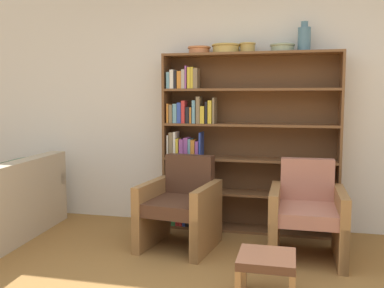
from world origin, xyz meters
TOP-DOWN VIEW (x-y plane):
  - wall_back at (0.00, 2.49)m, footprint 12.00×0.06m
  - bookshelf at (-0.10, 2.32)m, footprint 1.83×0.30m
  - bowl_brass at (-0.45, 2.30)m, footprint 0.24×0.24m
  - bowl_cream at (-0.16, 2.30)m, footprint 0.30×0.30m
  - bowl_sage at (0.06, 2.30)m, footprint 0.17×0.17m
  - bowl_olive at (0.41, 2.30)m, footprint 0.25×0.25m
  - vase_tall at (0.62, 2.30)m, footprint 0.13×0.13m
  - armchair_leather at (-0.48, 1.66)m, footprint 0.73×0.76m
  - armchair_cushioned at (0.68, 1.66)m, footprint 0.64×0.68m
  - footstool at (0.38, 0.71)m, footprint 0.39×0.39m

SIDE VIEW (x-z plane):
  - footstool at x=0.38m, z-range 0.11..0.44m
  - armchair_leather at x=-0.48m, z-range -0.04..0.81m
  - armchair_cushioned at x=0.68m, z-range -0.04..0.81m
  - bookshelf at x=-0.10m, z-range -0.01..1.85m
  - wall_back at x=0.00m, z-range 0.00..2.75m
  - bowl_brass at x=-0.45m, z-range 1.87..1.95m
  - bowl_olive at x=0.41m, z-range 1.87..1.95m
  - bowl_cream at x=-0.16m, z-range 1.88..1.97m
  - bowl_sage at x=0.06m, z-range 1.88..1.98m
  - vase_tall at x=0.62m, z-range 1.85..2.14m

